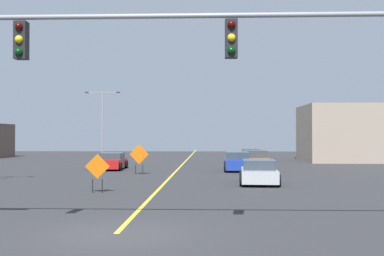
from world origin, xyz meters
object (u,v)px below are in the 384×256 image
(traffic_signal_assembly, at_px, (216,51))
(car_yellow_mid, at_px, (250,154))
(construction_sign_median_near, at_px, (139,156))
(car_silver_approaching, at_px, (259,172))
(car_red_near, at_px, (112,162))
(car_blue_distant, at_px, (238,162))
(street_lamp_far_left, at_px, (102,117))
(construction_sign_left_shoulder, at_px, (97,168))
(car_orange_passing, at_px, (255,160))

(traffic_signal_assembly, relative_size, car_yellow_mid, 4.10)
(construction_sign_median_near, distance_m, car_silver_approaching, 9.81)
(car_red_near, xyz_separation_m, car_blue_distant, (9.77, -1.13, 0.05))
(car_red_near, relative_size, car_silver_approaching, 1.02)
(traffic_signal_assembly, distance_m, car_blue_distant, 23.87)
(car_blue_distant, bearing_deg, street_lamp_far_left, 123.88)
(construction_sign_left_shoulder, height_order, construction_sign_median_near, construction_sign_median_near)
(car_silver_approaching, xyz_separation_m, car_blue_distant, (-0.64, 9.72, 0.04))
(car_blue_distant, bearing_deg, car_red_near, 173.39)
(car_blue_distant, bearing_deg, construction_sign_left_shoulder, -117.57)
(traffic_signal_assembly, relative_size, construction_sign_median_near, 8.50)
(traffic_signal_assembly, relative_size, car_red_near, 4.10)
(car_yellow_mid, bearing_deg, street_lamp_far_left, 162.60)
(traffic_signal_assembly, bearing_deg, car_silver_approaching, 79.58)
(car_silver_approaching, distance_m, car_blue_distant, 9.74)
(car_silver_approaching, bearing_deg, street_lamp_far_left, 116.17)
(car_yellow_mid, bearing_deg, car_blue_distant, -97.82)
(car_red_near, bearing_deg, construction_sign_left_shoulder, -80.88)
(traffic_signal_assembly, distance_m, car_red_near, 26.14)
(construction_sign_median_near, xyz_separation_m, car_red_near, (-2.84, 4.64, -0.67))
(car_silver_approaching, bearing_deg, car_orange_passing, 85.63)
(car_red_near, xyz_separation_m, car_silver_approaching, (10.40, -10.85, 0.02))
(car_blue_distant, bearing_deg, car_orange_passing, 63.34)
(construction_sign_left_shoulder, distance_m, car_yellow_mid, 32.92)
(construction_sign_left_shoulder, bearing_deg, traffic_signal_assembly, -59.79)
(street_lamp_far_left, xyz_separation_m, car_silver_approaching, (16.08, -32.72, -4.23))
(car_yellow_mid, height_order, car_blue_distant, car_blue_distant)
(car_blue_distant, bearing_deg, car_silver_approaching, -86.25)
(car_red_near, height_order, car_blue_distant, car_blue_distant)
(street_lamp_far_left, distance_m, car_orange_passing, 26.45)
(street_lamp_far_left, xyz_separation_m, construction_sign_median_near, (8.52, -26.51, -3.58))
(car_red_near, bearing_deg, car_orange_passing, 10.49)
(traffic_signal_assembly, xyz_separation_m, construction_sign_left_shoulder, (-5.45, 9.36, -3.86))
(traffic_signal_assembly, xyz_separation_m, car_yellow_mid, (4.27, 40.81, -4.41))
(construction_sign_median_near, height_order, car_orange_passing, construction_sign_median_near)
(street_lamp_far_left, bearing_deg, car_blue_distant, -56.12)
(car_red_near, distance_m, car_silver_approaching, 15.03)
(construction_sign_left_shoulder, xyz_separation_m, car_blue_distant, (7.33, 14.04, -0.46))
(street_lamp_far_left, relative_size, car_blue_distant, 1.85)
(construction_sign_left_shoulder, bearing_deg, construction_sign_median_near, 87.79)
(car_silver_approaching, bearing_deg, construction_sign_median_near, 140.58)
(car_yellow_mid, xyz_separation_m, car_silver_approaching, (-1.75, -27.13, 0.06))
(construction_sign_median_near, distance_m, car_red_near, 5.48)
(car_yellow_mid, relative_size, car_red_near, 1.00)
(car_orange_passing, height_order, car_silver_approaching, car_orange_passing)
(car_silver_approaching, bearing_deg, car_red_near, 133.79)
(construction_sign_median_near, height_order, car_yellow_mid, construction_sign_median_near)
(car_red_near, bearing_deg, car_silver_approaching, -46.21)
(traffic_signal_assembly, height_order, car_silver_approaching, traffic_signal_assembly)
(construction_sign_median_near, relative_size, car_red_near, 0.48)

